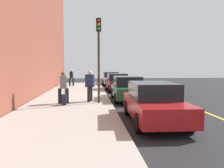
# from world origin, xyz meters

# --- Properties ---
(ground_plane) EXTENTS (56.00, 56.00, 0.00)m
(ground_plane) POSITION_xyz_m (0.00, 0.00, 0.00)
(ground_plane) COLOR black
(sidewalk) EXTENTS (28.00, 4.60, 0.15)m
(sidewalk) POSITION_xyz_m (0.00, -3.30, 0.07)
(sidewalk) COLOR #A39E93
(sidewalk) RESTS_ON ground
(lane_stripe_centre) EXTENTS (28.00, 0.14, 0.01)m
(lane_stripe_centre) POSITION_xyz_m (0.00, 3.20, 0.00)
(lane_stripe_centre) COLOR gold
(lane_stripe_centre) RESTS_ON ground
(parked_car_white) EXTENTS (4.65, 1.90, 1.51)m
(parked_car_white) POSITION_xyz_m (-11.48, 0.11, 0.76)
(parked_car_white) COLOR black
(parked_car_white) RESTS_ON ground
(parked_car_maroon) EXTENTS (4.20, 1.99, 1.51)m
(parked_car_maroon) POSITION_xyz_m (-5.18, 0.18, 0.76)
(parked_car_maroon) COLOR black
(parked_car_maroon) RESTS_ON ground
(parked_car_green) EXTENTS (4.39, 1.96, 1.51)m
(parked_car_green) POSITION_xyz_m (0.95, 0.18, 0.76)
(parked_car_green) COLOR black
(parked_car_green) RESTS_ON ground
(parked_car_red) EXTENTS (4.69, 1.98, 1.51)m
(parked_car_red) POSITION_xyz_m (6.91, 0.28, 0.76)
(parked_car_red) COLOR black
(parked_car_red) RESTS_ON ground
(pedestrian_navy_coat) EXTENTS (0.57, 0.54, 1.76)m
(pedestrian_navy_coat) POSITION_xyz_m (2.26, -2.19, 1.09)
(pedestrian_navy_coat) COLOR black
(pedestrian_navy_coat) RESTS_ON sidewalk
(pedestrian_grey_coat) EXTENTS (0.53, 0.56, 1.73)m
(pedestrian_grey_coat) POSITION_xyz_m (2.84, -3.61, 1.07)
(pedestrian_grey_coat) COLOR black
(pedestrian_grey_coat) RESTS_ON sidewalk
(pedestrian_black_coat) EXTENTS (0.48, 0.55, 1.68)m
(pedestrian_black_coat) POSITION_xyz_m (-9.20, -4.17, 1.04)
(pedestrian_black_coat) COLOR black
(pedestrian_black_coat) RESTS_ON sidewalk
(traffic_light_pole) EXTENTS (0.35, 0.26, 4.56)m
(traffic_light_pole) POSITION_xyz_m (2.83, -1.70, 3.22)
(traffic_light_pole) COLOR #2D2D19
(traffic_light_pole) RESTS_ON sidewalk
(rolling_suitcase) EXTENTS (0.34, 0.22, 0.90)m
(rolling_suitcase) POSITION_xyz_m (3.35, -3.51, 0.42)
(rolling_suitcase) COLOR #191E38
(rolling_suitcase) RESTS_ON sidewalk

